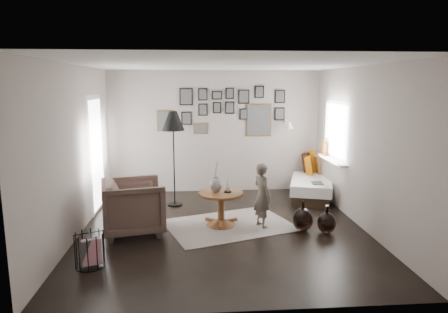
{
  "coord_description": "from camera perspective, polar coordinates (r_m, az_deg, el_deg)",
  "views": [
    {
      "loc": [
        -0.47,
        -6.12,
        2.29
      ],
      "look_at": [
        0.05,
        0.5,
        1.1
      ],
      "focal_mm": 32.0,
      "sensor_mm": 36.0,
      "label": 1
    }
  ],
  "objects": [
    {
      "name": "armchair",
      "position": [
        6.43,
        -12.79,
        -6.97
      ],
      "size": [
        1.1,
        1.08,
        0.85
      ],
      "primitive_type": "imported",
      "rotation": [
        0.0,
        0.0,
        1.79
      ],
      "color": "brown",
      "rests_on": "ground"
    },
    {
      "name": "vase",
      "position": [
        6.5,
        -1.15,
        -3.75
      ],
      "size": [
        0.21,
        0.21,
        0.52
      ],
      "color": "black",
      "rests_on": "pedestal_table"
    },
    {
      "name": "window_right",
      "position": [
        8.03,
        14.81,
        0.08
      ],
      "size": [
        0.15,
        1.32,
        1.3
      ],
      "color": "white",
      "rests_on": "wall_right"
    },
    {
      "name": "daybed",
      "position": [
        8.62,
        12.17,
        -3.65
      ],
      "size": [
        1.26,
        1.93,
        0.88
      ],
      "rotation": [
        0.0,
        0.0,
        -0.3
      ],
      "color": "black",
      "rests_on": "ground"
    },
    {
      "name": "wall_left",
      "position": [
        6.45,
        -20.45,
        0.69
      ],
      "size": [
        0.0,
        4.8,
        4.8
      ],
      "primitive_type": "plane",
      "rotation": [
        1.57,
        0.0,
        1.57
      ],
      "color": "#9F938B",
      "rests_on": "ground"
    },
    {
      "name": "rug",
      "position": [
        6.7,
        0.76,
        -9.78
      ],
      "size": [
        2.33,
        1.96,
        0.01
      ],
      "primitive_type": "cube",
      "rotation": [
        0.0,
        0.0,
        0.33
      ],
      "color": "silver",
      "rests_on": "ground"
    },
    {
      "name": "ground",
      "position": [
        6.55,
        -0.1,
        -10.3
      ],
      "size": [
        4.8,
        4.8,
        0.0
      ],
      "primitive_type": "plane",
      "color": "black",
      "rests_on": "ground"
    },
    {
      "name": "magazine_on_daybed",
      "position": [
        7.98,
        13.16,
        -3.72
      ],
      "size": [
        0.23,
        0.29,
        0.01
      ],
      "primitive_type": "cube",
      "rotation": [
        0.0,
        0.0,
        -0.12
      ],
      "color": "black",
      "rests_on": "daybed"
    },
    {
      "name": "armchair_cushion",
      "position": [
        6.46,
        -12.48,
        -6.36
      ],
      "size": [
        0.45,
        0.46,
        0.17
      ],
      "primitive_type": "cube",
      "rotation": [
        -0.21,
        0.0,
        0.18
      ],
      "color": "white",
      "rests_on": "armchair"
    },
    {
      "name": "wall_right",
      "position": [
        6.77,
        19.26,
        1.18
      ],
      "size": [
        0.0,
        4.8,
        4.8
      ],
      "primitive_type": "plane",
      "rotation": [
        1.57,
        0.0,
        -1.57
      ],
      "color": "#9F938B",
      "rests_on": "ground"
    },
    {
      "name": "gallery_wall",
      "position": [
        8.55,
        0.6,
        6.49
      ],
      "size": [
        2.74,
        0.03,
        1.08
      ],
      "color": "brown",
      "rests_on": "wall_back"
    },
    {
      "name": "ceiling",
      "position": [
        6.15,
        -0.1,
        13.05
      ],
      "size": [
        4.8,
        4.8,
        0.0
      ],
      "primitive_type": "plane",
      "rotation": [
        3.14,
        0.0,
        0.0
      ],
      "color": "white",
      "rests_on": "wall_back"
    },
    {
      "name": "floor_lamp",
      "position": [
        7.53,
        -7.28,
        4.56
      ],
      "size": [
        0.42,
        0.42,
        1.82
      ],
      "rotation": [
        0.0,
        0.0,
        -0.28
      ],
      "color": "black",
      "rests_on": "ground"
    },
    {
      "name": "magazine_basket",
      "position": [
        5.49,
        -18.61,
        -12.54
      ],
      "size": [
        0.47,
        0.47,
        0.45
      ],
      "rotation": [
        0.0,
        0.0,
        0.43
      ],
      "color": "black",
      "rests_on": "ground"
    },
    {
      "name": "child",
      "position": [
        6.52,
        5.48,
        -5.54
      ],
      "size": [
        0.39,
        0.46,
        1.06
      ],
      "primitive_type": "imported",
      "rotation": [
        0.0,
        0.0,
        1.98
      ],
      "color": "#5A5147",
      "rests_on": "ground"
    },
    {
      "name": "wall_back",
      "position": [
        8.59,
        -1.33,
        3.53
      ],
      "size": [
        4.5,
        0.0,
        4.5
      ],
      "primitive_type": "plane",
      "rotation": [
        1.57,
        0.0,
        0.0
      ],
      "color": "#9F938B",
      "rests_on": "ground"
    },
    {
      "name": "demijohn_large",
      "position": [
        6.52,
        11.16,
        -8.82
      ],
      "size": [
        0.33,
        0.33,
        0.5
      ],
      "color": "black",
      "rests_on": "ground"
    },
    {
      "name": "pedestal_table",
      "position": [
        6.61,
        -0.42,
        -7.69
      ],
      "size": [
        0.72,
        0.72,
        0.57
      ],
      "rotation": [
        0.0,
        0.0,
        0.16
      ],
      "color": "brown",
      "rests_on": "ground"
    },
    {
      "name": "door_left",
      "position": [
        7.63,
        -17.8,
        0.32
      ],
      "size": [
        0.0,
        2.14,
        2.14
      ],
      "color": "white",
      "rests_on": "wall_left"
    },
    {
      "name": "demijohn_small",
      "position": [
        6.52,
        14.44,
        -9.15
      ],
      "size": [
        0.29,
        0.29,
        0.45
      ],
      "color": "black",
      "rests_on": "ground"
    },
    {
      "name": "wall_front",
      "position": [
        3.88,
        2.62,
        -4.62
      ],
      "size": [
        4.5,
        0.0,
        4.5
      ],
      "primitive_type": "plane",
      "rotation": [
        -1.57,
        0.0,
        0.0
      ],
      "color": "#9F938B",
      "rests_on": "ground"
    },
    {
      "name": "wall_sconce",
      "position": [
        8.54,
        9.24,
        4.46
      ],
      "size": [
        0.18,
        0.36,
        0.16
      ],
      "color": "white",
      "rests_on": "wall_back"
    },
    {
      "name": "candles",
      "position": [
        6.5,
        0.54,
        -4.0
      ],
      "size": [
        0.12,
        0.12,
        0.27
      ],
      "color": "black",
      "rests_on": "pedestal_table"
    }
  ]
}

